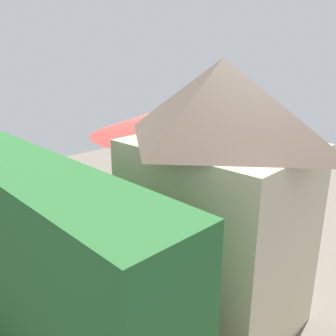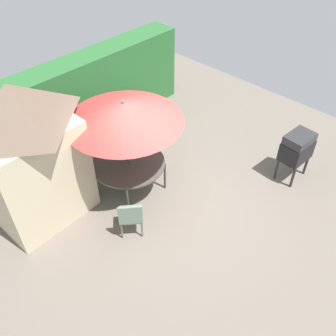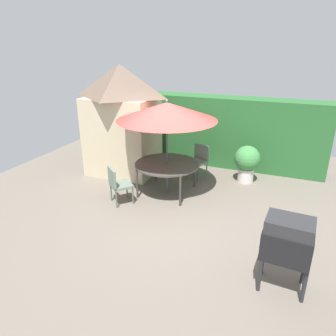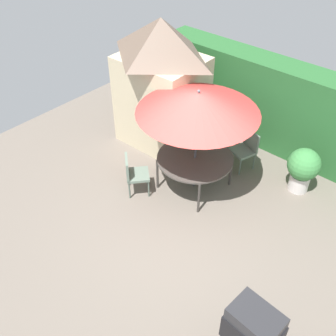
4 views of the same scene
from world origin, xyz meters
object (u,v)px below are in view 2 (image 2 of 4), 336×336
object	(u,v)px
garden_shed	(28,154)
chair_far_side	(107,138)
bbq_grill	(297,148)
potted_plant_by_shed	(142,113)
patio_umbrella	(124,112)
chair_near_shed	(131,216)
patio_table	(129,164)

from	to	relation	value
garden_shed	chair_far_side	bearing A→B (deg)	11.68
bbq_grill	chair_far_side	distance (m)	4.47
garden_shed	potted_plant_by_shed	bearing A→B (deg)	9.08
patio_umbrella	chair_far_side	distance (m)	2.07
patio_umbrella	bbq_grill	distance (m)	3.96
garden_shed	chair_near_shed	bearing A→B (deg)	-64.71
garden_shed	potted_plant_by_shed	distance (m)	3.62
bbq_grill	patio_umbrella	bearing A→B (deg)	140.03
garden_shed	chair_far_side	world-z (taller)	garden_shed
patio_table	potted_plant_by_shed	world-z (taller)	potted_plant_by_shed
patio_umbrella	chair_far_side	size ratio (longest dim) A/B	2.63
patio_table	bbq_grill	size ratio (longest dim) A/B	1.32
garden_shed	potted_plant_by_shed	world-z (taller)	garden_shed
patio_umbrella	chair_far_side	world-z (taller)	patio_umbrella
patio_umbrella	potted_plant_by_shed	bearing A→B (deg)	39.15
patio_table	potted_plant_by_shed	distance (m)	2.25
patio_umbrella	chair_near_shed	size ratio (longest dim) A/B	2.63
garden_shed	patio_table	bearing A→B (deg)	-26.91
potted_plant_by_shed	patio_umbrella	bearing A→B (deg)	-140.85
patio_table	chair_near_shed	bearing A→B (deg)	-130.86
patio_table	patio_umbrella	bearing A→B (deg)	90.00
patio_umbrella	potted_plant_by_shed	distance (m)	2.69
garden_shed	patio_table	size ratio (longest dim) A/B	1.91
patio_table	patio_umbrella	world-z (taller)	patio_umbrella
patio_umbrella	patio_table	bearing A→B (deg)	-90.00
garden_shed	bbq_grill	bearing A→B (deg)	-35.58
patio_umbrella	bbq_grill	bearing A→B (deg)	-39.97
patio_table	chair_far_side	distance (m)	1.39
patio_table	bbq_grill	bearing A→B (deg)	-39.97
bbq_grill	chair_near_shed	bearing A→B (deg)	158.74
garden_shed	bbq_grill	size ratio (longest dim) A/B	2.53
bbq_grill	potted_plant_by_shed	size ratio (longest dim) A/B	1.18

